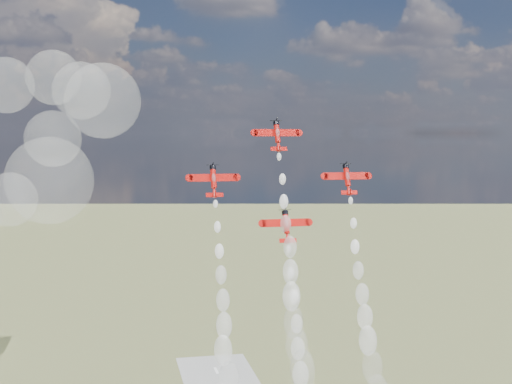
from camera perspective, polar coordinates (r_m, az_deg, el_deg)
The scene contains 7 objects.
plane_lead at distance 167.07m, azimuth 1.72°, elevation 4.57°, with size 10.80×5.14×7.28m.
plane_left at distance 160.08m, azimuth -3.42°, elevation 0.94°, with size 10.80×5.14×7.28m.
plane_right at distance 167.56m, azimuth 7.31°, elevation 1.08°, with size 10.80×5.14×7.28m.
plane_slot at distance 159.80m, azimuth 2.44°, elevation -2.70°, with size 10.80×5.14×7.28m.
smoke_trail_lead at distance 155.38m, azimuth 3.19°, elevation -10.45°, with size 5.43×22.95×47.14m.
smoke_trail_left at distance 150.81m, azimuth -2.32°, elevation -14.88°, with size 5.22×22.72×47.02m.
smoke_trail_right at distance 159.16m, azimuth 9.30°, elevation -13.92°, with size 5.47×22.14×47.66m.
Camera 1 is at (-42.81, -157.06, 98.84)m, focal length 50.00 mm.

